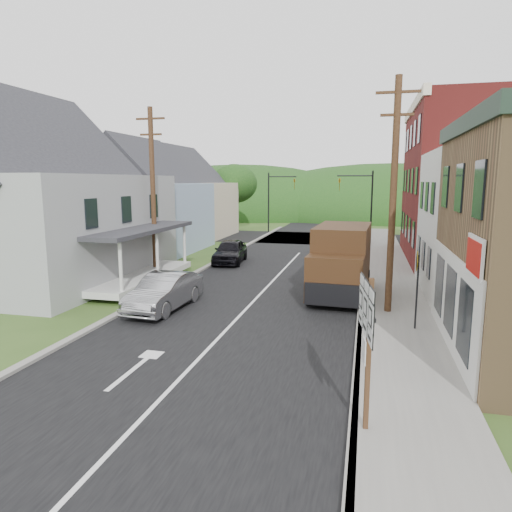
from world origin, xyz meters
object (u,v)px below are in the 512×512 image
Objects in this scene: silver_sedan at (164,292)px; route_sign_cluster at (367,333)px; dark_sedan at (230,251)px; warning_sign at (417,279)px; delivery_van at (341,261)px.

route_sign_cluster is at bearing -40.73° from silver_sedan.
silver_sedan is at bearing -93.06° from dark_sedan.
warning_sign reaches higher than silver_sedan.
silver_sedan is 1.01× the size of dark_sedan.
dark_sedan is 1.59× the size of warning_sign.
warning_sign is (9.64, -0.61, 1.18)m from silver_sedan.
route_sign_cluster reaches higher than warning_sign.
delivery_van is 2.11× the size of warning_sign.
dark_sedan is 1.38× the size of route_sign_cluster.
delivery_van reaches higher than silver_sedan.
silver_sedan is at bearing 179.37° from warning_sign.
delivery_van reaches higher than dark_sedan.
route_sign_cluster is at bearing -100.22° from warning_sign.
route_sign_cluster is (7.99, -7.65, 1.48)m from silver_sedan.
route_sign_cluster is at bearing -81.27° from delivery_van.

